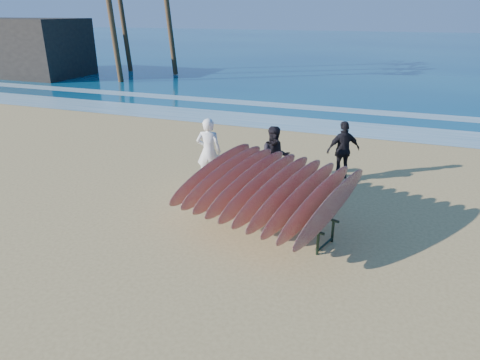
# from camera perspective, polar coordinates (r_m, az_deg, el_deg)

# --- Properties ---
(ground) EXTENTS (120.00, 120.00, 0.00)m
(ground) POSITION_cam_1_polar(r_m,az_deg,el_deg) (9.48, -1.70, -7.03)
(ground) COLOR tan
(ground) RESTS_ON ground
(ocean) EXTENTS (160.00, 160.00, 0.00)m
(ocean) POSITION_cam_1_polar(r_m,az_deg,el_deg) (62.93, 18.30, 16.52)
(ocean) COLOR navy
(ocean) RESTS_ON ground
(foam_near) EXTENTS (160.00, 160.00, 0.00)m
(foam_near) POSITION_cam_1_polar(r_m,az_deg,el_deg) (18.53, 10.07, 7.16)
(foam_near) COLOR white
(foam_near) RESTS_ON ground
(foam_far) EXTENTS (160.00, 160.00, 0.00)m
(foam_far) POSITION_cam_1_polar(r_m,az_deg,el_deg) (21.90, 11.85, 9.26)
(foam_far) COLOR white
(foam_far) RESTS_ON ground
(surfboard_rack) EXTENTS (3.94, 3.84, 1.57)m
(surfboard_rack) POSITION_cam_1_polar(r_m,az_deg,el_deg) (9.32, 3.54, -1.11)
(surfboard_rack) COLOR black
(surfboard_rack) RESTS_ON ground
(person_white) EXTENTS (0.75, 0.57, 1.87)m
(person_white) POSITION_cam_1_polar(r_m,az_deg,el_deg) (11.82, -4.18, 3.81)
(person_white) COLOR white
(person_white) RESTS_ON ground
(person_dark_a) EXTENTS (1.05, 0.97, 1.74)m
(person_dark_a) POSITION_cam_1_polar(r_m,az_deg,el_deg) (11.50, 4.71, 2.92)
(person_dark_a) COLOR black
(person_dark_a) RESTS_ON ground
(person_dark_b) EXTENTS (1.05, 0.88, 1.68)m
(person_dark_b) POSITION_cam_1_polar(r_m,az_deg,el_deg) (12.57, 13.60, 3.89)
(person_dark_b) COLOR black
(person_dark_b) RESTS_ON ground
(building) EXTENTS (9.04, 5.02, 4.02)m
(building) POSITION_cam_1_polar(r_m,az_deg,el_deg) (36.71, -26.97, 15.49)
(building) COLOR #2D2823
(building) RESTS_ON ground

